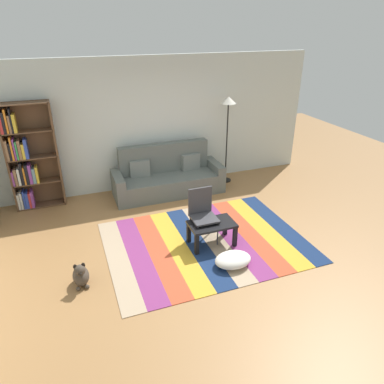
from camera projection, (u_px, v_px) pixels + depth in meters
The scene contains 11 objects.
ground_plane at pixel (204, 241), 5.88m from camera, with size 14.00×14.00×0.00m, color #9E7042.
back_wall at pixel (159, 123), 7.44m from camera, with size 6.80×0.10×2.70m, color silver.
rug at pixel (205, 242), 5.86m from camera, with size 3.19×2.38×0.01m.
couch at pixel (168, 177), 7.44m from camera, with size 2.26×0.80×1.00m.
bookshelf at pixel (27, 160), 6.58m from camera, with size 0.90×0.28×2.02m.
coffee_table at pixel (212, 227), 5.67m from camera, with size 0.73×0.44×0.39m.
pouf at pixel (233, 260), 5.26m from camera, with size 0.55×0.40×0.19m, color white.
dog at pixel (81, 275), 4.86m from camera, with size 0.22×0.35×0.40m.
standing_lamp at pixel (228, 112), 7.43m from camera, with size 0.32×0.32×1.88m.
tv_remote at pixel (217, 222), 5.66m from camera, with size 0.04×0.15×0.02m, color black.
folding_chair at pixel (202, 211), 5.72m from camera, with size 0.40×0.40×0.90m.
Camera 1 is at (-1.90, -4.56, 3.30)m, focal length 33.32 mm.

